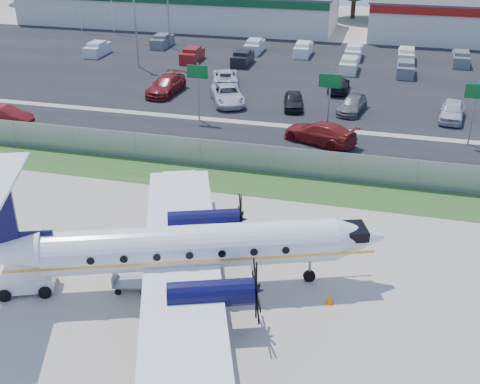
% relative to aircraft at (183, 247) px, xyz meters
% --- Properties ---
extents(ground, '(170.00, 170.00, 0.00)m').
position_rel_aircraft_xyz_m(ground, '(1.10, 0.60, -2.40)').
color(ground, '#B9AB9C').
rests_on(ground, ground).
extents(grass_verge, '(170.00, 4.00, 0.02)m').
position_rel_aircraft_xyz_m(grass_verge, '(1.10, 12.60, -2.39)').
color(grass_verge, '#2D561E').
rests_on(grass_verge, ground).
extents(access_road, '(170.00, 8.00, 0.02)m').
position_rel_aircraft_xyz_m(access_road, '(1.10, 19.60, -2.38)').
color(access_road, black).
rests_on(access_road, ground).
extents(parking_lot, '(170.00, 32.00, 0.02)m').
position_rel_aircraft_xyz_m(parking_lot, '(1.10, 40.60, -2.38)').
color(parking_lot, black).
rests_on(parking_lot, ground).
extents(perimeter_fence, '(120.00, 0.06, 1.99)m').
position_rel_aircraft_xyz_m(perimeter_fence, '(1.10, 14.60, -1.39)').
color(perimeter_fence, gray).
rests_on(perimeter_fence, ground).
extents(building_west, '(46.40, 12.40, 5.24)m').
position_rel_aircraft_xyz_m(building_west, '(-22.90, 62.58, 0.23)').
color(building_west, silver).
rests_on(building_west, ground).
extents(sign_left, '(1.80, 0.26, 5.00)m').
position_rel_aircraft_xyz_m(sign_left, '(-6.90, 23.51, 1.22)').
color(sign_left, gray).
rests_on(sign_left, ground).
extents(sign_mid, '(1.80, 0.26, 5.00)m').
position_rel_aircraft_xyz_m(sign_mid, '(4.10, 23.51, 1.22)').
color(sign_mid, gray).
rests_on(sign_mid, ground).
extents(sign_right, '(1.80, 0.26, 5.00)m').
position_rel_aircraft_xyz_m(sign_right, '(15.10, 23.51, 1.22)').
color(sign_right, gray).
rests_on(sign_right, ground).
extents(light_pole_nw, '(0.90, 0.35, 9.09)m').
position_rel_aircraft_xyz_m(light_pole_nw, '(-18.90, 38.60, 2.84)').
color(light_pole_nw, gray).
rests_on(light_pole_nw, ground).
extents(light_pole_sw, '(0.90, 0.35, 9.09)m').
position_rel_aircraft_xyz_m(light_pole_sw, '(-18.90, 48.60, 2.84)').
color(light_pole_sw, gray).
rests_on(light_pole_sw, ground).
extents(tree_line, '(112.00, 6.00, 14.00)m').
position_rel_aircraft_xyz_m(tree_line, '(1.10, 74.60, -2.40)').
color(tree_line, '#205017').
rests_on(tree_line, ground).
extents(aircraft, '(20.16, 19.63, 6.21)m').
position_rel_aircraft_xyz_m(aircraft, '(0.00, 0.00, 0.00)').
color(aircraft, white).
rests_on(aircraft, ground).
extents(pushback_tug, '(3.05, 2.69, 1.42)m').
position_rel_aircraft_xyz_m(pushback_tug, '(-7.39, -1.96, -1.72)').
color(pushback_tug, white).
rests_on(pushback_tug, ground).
extents(baggage_cart_near, '(2.06, 1.62, 0.94)m').
position_rel_aircraft_xyz_m(baggage_cart_near, '(-5.46, 2.25, -1.96)').
color(baggage_cart_near, gray).
rests_on(baggage_cart_near, ground).
extents(baggage_cart_far, '(2.00, 1.43, 0.96)m').
position_rel_aircraft_xyz_m(baggage_cart_far, '(-2.48, -0.70, -1.95)').
color(baggage_cart_far, gray).
rests_on(baggage_cart_far, ground).
extents(cone_nose, '(0.39, 0.39, 0.55)m').
position_rel_aircraft_xyz_m(cone_nose, '(7.08, 0.58, -2.14)').
color(cone_nose, orange).
rests_on(cone_nose, ground).
extents(cone_starboard_wing, '(0.41, 0.41, 0.58)m').
position_rel_aircraft_xyz_m(cone_starboard_wing, '(-2.46, 4.39, -2.12)').
color(cone_starboard_wing, orange).
rests_on(cone_starboard_wing, ground).
extents(road_car_west, '(4.58, 1.76, 1.49)m').
position_rel_aircraft_xyz_m(road_car_west, '(-22.42, 18.68, -2.40)').
color(road_car_west, maroon).
rests_on(road_car_west, ground).
extents(road_car_mid, '(6.31, 4.38, 1.70)m').
position_rel_aircraft_xyz_m(road_car_mid, '(3.83, 21.00, -2.40)').
color(road_car_mid, maroon).
rests_on(road_car_mid, ground).
extents(parked_car_a, '(2.78, 5.98, 1.69)m').
position_rel_aircraft_xyz_m(parked_car_a, '(-12.36, 30.07, -2.40)').
color(parked_car_a, maroon).
rests_on(parked_car_a, ground).
extents(parked_car_b, '(4.82, 6.43, 1.62)m').
position_rel_aircraft_xyz_m(parked_car_b, '(-5.80, 28.75, -2.40)').
color(parked_car_b, silver).
rests_on(parked_car_b, ground).
extents(parked_car_c, '(2.49, 4.51, 1.45)m').
position_rel_aircraft_xyz_m(parked_car_c, '(0.38, 28.84, -2.40)').
color(parked_car_c, black).
rests_on(parked_car_c, ground).
extents(parked_car_d, '(2.71, 4.97, 1.37)m').
position_rel_aircraft_xyz_m(parked_car_d, '(5.64, 29.06, -2.40)').
color(parked_car_d, '#595B5E').
rests_on(parked_car_d, ground).
extents(parked_car_e, '(2.53, 5.00, 1.63)m').
position_rel_aircraft_xyz_m(parked_car_e, '(14.12, 29.12, -2.40)').
color(parked_car_e, silver).
rests_on(parked_car_e, ground).
extents(parked_car_f, '(4.05, 6.06, 1.54)m').
position_rel_aircraft_xyz_m(parked_car_f, '(-7.70, 34.71, -2.40)').
color(parked_car_f, silver).
rests_on(parked_car_f, ground).
extents(parked_car_g, '(2.07, 4.86, 1.40)m').
position_rel_aircraft_xyz_m(parked_car_g, '(3.80, 35.08, -2.40)').
color(parked_car_g, black).
rests_on(parked_car_g, ground).
extents(far_parking_rows, '(56.00, 10.00, 1.60)m').
position_rel_aircraft_xyz_m(far_parking_rows, '(1.10, 45.60, -2.40)').
color(far_parking_rows, gray).
rests_on(far_parking_rows, ground).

